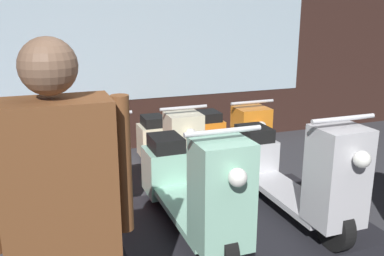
# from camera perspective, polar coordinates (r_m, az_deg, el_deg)

# --- Properties ---
(shop_wall_back) EXTENTS (9.18, 0.09, 3.20)m
(shop_wall_back) POSITION_cam_1_polar(r_m,az_deg,el_deg) (5.83, -7.69, 12.60)
(shop_wall_back) COLOR #331E19
(shop_wall_back) RESTS_ON ground_plane
(display_platform) EXTENTS (1.92, 1.44, 0.25)m
(display_platform) POSITION_cam_1_polar(r_m,az_deg,el_deg) (3.61, 6.22, -13.75)
(display_platform) COLOR black
(display_platform) RESTS_ON ground_plane
(scooter_display_left) EXTENTS (0.49, 1.65, 0.96)m
(scooter_display_left) POSITION_cam_1_polar(r_m,az_deg,el_deg) (3.19, -0.15, -7.71)
(scooter_display_left) COLOR black
(scooter_display_left) RESTS_ON display_platform
(scooter_display_right) EXTENTS (0.49, 1.65, 0.96)m
(scooter_display_right) POSITION_cam_1_polar(r_m,az_deg,el_deg) (3.56, 13.07, -5.61)
(scooter_display_right) COLOR black
(scooter_display_right) RESTS_ON display_platform
(scooter_backrow_0) EXTENTS (0.49, 1.65, 0.96)m
(scooter_backrow_0) POSITION_cam_1_polar(r_m,az_deg,el_deg) (4.73, -12.12, -3.39)
(scooter_backrow_0) COLOR black
(scooter_backrow_0) RESTS_ON ground_plane
(scooter_backrow_1) EXTENTS (0.49, 1.65, 0.96)m
(scooter_backrow_1) POSITION_cam_1_polar(r_m,az_deg,el_deg) (4.89, -3.23, -2.45)
(scooter_backrow_1) COLOR black
(scooter_backrow_1) RESTS_ON ground_plane
(scooter_backrow_2) EXTENTS (0.49, 1.65, 0.96)m
(scooter_backrow_2) POSITION_cam_1_polar(r_m,az_deg,el_deg) (5.15, 4.91, -1.54)
(scooter_backrow_2) COLOR black
(scooter_backrow_2) RESTS_ON ground_plane
(person_left_browsing) EXTENTS (0.63, 0.26, 1.79)m
(person_left_browsing) POSITION_cam_1_polar(r_m,az_deg,el_deg) (1.94, -17.12, -9.83)
(person_left_browsing) COLOR #473828
(person_left_browsing) RESTS_ON ground_plane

